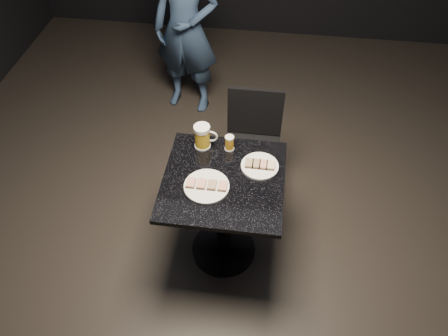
{
  "coord_description": "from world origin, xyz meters",
  "views": [
    {
      "loc": [
        0.23,
        -1.65,
        2.63
      ],
      "look_at": [
        0.0,
        0.02,
        0.82
      ],
      "focal_mm": 35.0,
      "sensor_mm": 36.0,
      "label": 1
    }
  ],
  "objects_px": {
    "plate_small": "(260,166)",
    "patron": "(186,28)",
    "table": "(224,205)",
    "beer_mug": "(203,136)",
    "chair": "(253,141)",
    "plate_large": "(207,186)",
    "beer_tumbler": "(229,143)"
  },
  "relations": [
    {
      "from": "plate_small",
      "to": "patron",
      "type": "xyz_separation_m",
      "value": [
        -0.73,
        1.47,
        0.02
      ]
    },
    {
      "from": "plate_large",
      "to": "patron",
      "type": "distance_m",
      "value": 1.72
    },
    {
      "from": "table",
      "to": "chair",
      "type": "xyz_separation_m",
      "value": [
        0.13,
        0.61,
        -0.01
      ]
    },
    {
      "from": "plate_large",
      "to": "plate_small",
      "type": "distance_m",
      "value": 0.35
    },
    {
      "from": "plate_large",
      "to": "chair",
      "type": "distance_m",
      "value": 0.76
    },
    {
      "from": "plate_large",
      "to": "table",
      "type": "relative_size",
      "value": 0.34
    },
    {
      "from": "plate_large",
      "to": "table",
      "type": "xyz_separation_m",
      "value": [
        0.09,
        0.08,
        -0.25
      ]
    },
    {
      "from": "table",
      "to": "beer_tumbler",
      "type": "relative_size",
      "value": 7.65
    },
    {
      "from": "plate_large",
      "to": "beer_mug",
      "type": "height_order",
      "value": "beer_mug"
    },
    {
      "from": "beer_tumbler",
      "to": "plate_small",
      "type": "bearing_deg",
      "value": -33.34
    },
    {
      "from": "patron",
      "to": "table",
      "type": "bearing_deg",
      "value": -62.16
    },
    {
      "from": "patron",
      "to": "beer_mug",
      "type": "distance_m",
      "value": 1.39
    },
    {
      "from": "plate_small",
      "to": "chair",
      "type": "xyz_separation_m",
      "value": [
        -0.07,
        0.49,
        -0.26
      ]
    },
    {
      "from": "patron",
      "to": "chair",
      "type": "distance_m",
      "value": 1.21
    },
    {
      "from": "table",
      "to": "plate_small",
      "type": "bearing_deg",
      "value": 31.45
    },
    {
      "from": "patron",
      "to": "chair",
      "type": "xyz_separation_m",
      "value": [
        0.66,
        -0.98,
        -0.28
      ]
    },
    {
      "from": "table",
      "to": "patron",
      "type": "bearing_deg",
      "value": 108.49
    },
    {
      "from": "plate_large",
      "to": "beer_mug",
      "type": "distance_m",
      "value": 0.35
    },
    {
      "from": "plate_small",
      "to": "chair",
      "type": "distance_m",
      "value": 0.55
    },
    {
      "from": "table",
      "to": "beer_tumbler",
      "type": "xyz_separation_m",
      "value": [
        0.0,
        0.25,
        0.29
      ]
    },
    {
      "from": "plate_small",
      "to": "chair",
      "type": "bearing_deg",
      "value": 98.6
    },
    {
      "from": "table",
      "to": "beer_mug",
      "type": "relative_size",
      "value": 4.75
    },
    {
      "from": "patron",
      "to": "plate_small",
      "type": "bearing_deg",
      "value": -54.18
    },
    {
      "from": "table",
      "to": "beer_tumbler",
      "type": "height_order",
      "value": "beer_tumbler"
    },
    {
      "from": "plate_large",
      "to": "chair",
      "type": "bearing_deg",
      "value": 72.72
    },
    {
      "from": "plate_small",
      "to": "patron",
      "type": "distance_m",
      "value": 1.64
    },
    {
      "from": "chair",
      "to": "table",
      "type": "bearing_deg",
      "value": -101.71
    },
    {
      "from": "table",
      "to": "beer_mug",
      "type": "distance_m",
      "value": 0.44
    },
    {
      "from": "plate_large",
      "to": "beer_tumbler",
      "type": "xyz_separation_m",
      "value": [
        0.09,
        0.33,
        0.04
      ]
    },
    {
      "from": "plate_large",
      "to": "chair",
      "type": "height_order",
      "value": "chair"
    },
    {
      "from": "beer_mug",
      "to": "chair",
      "type": "xyz_separation_m",
      "value": [
        0.29,
        0.35,
        -0.33
      ]
    },
    {
      "from": "plate_large",
      "to": "beer_mug",
      "type": "relative_size",
      "value": 1.63
    }
  ]
}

